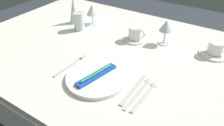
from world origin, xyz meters
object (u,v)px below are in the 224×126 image
dinner_plate (97,78)px  coffee_cup_right (216,48)px  fork_outer (72,65)px  spoon_dessert (148,93)px  drink_tumbler (79,21)px  napkin_folded (74,10)px  coffee_cup_left (135,33)px  spoon_soup (142,89)px  wine_glass_left (166,27)px  toothbrush_package (97,75)px  dinner_knife (133,90)px  wine_glass_centre (92,11)px

dinner_plate → coffee_cup_right: coffee_cup_right is taller
fork_outer → spoon_dessert: bearing=2.4°
drink_tumbler → napkin_folded: (-0.09, 0.06, 0.03)m
coffee_cup_left → coffee_cup_right: bearing=10.5°
spoon_soup → napkin_folded: bearing=151.5°
spoon_soup → wine_glass_left: wine_glass_left is taller
toothbrush_package → wine_glass_left: bearing=75.0°
coffee_cup_right → fork_outer: bearing=-140.1°
spoon_soup → coffee_cup_left: coffee_cup_left is taller
dinner_knife → spoon_soup: 0.04m
coffee_cup_right → spoon_dessert: bearing=-110.0°
coffee_cup_left → wine_glass_left: 0.17m
fork_outer → dinner_plate: bearing=-8.9°
toothbrush_package → coffee_cup_right: bearing=51.7°
fork_outer → coffee_cup_right: bearing=39.9°
spoon_dessert → coffee_cup_right: bearing=70.0°
dinner_plate → wine_glass_left: bearing=75.0°
dinner_knife → napkin_folded: 0.76m
wine_glass_centre → napkin_folded: (-0.11, -0.05, -0.00)m
toothbrush_package → spoon_soup: toothbrush_package is taller
toothbrush_package → napkin_folded: bearing=139.5°
dinner_knife → wine_glass_centre: wine_glass_centre is taller
spoon_soup → coffee_cup_left: (-0.22, 0.37, 0.04)m
toothbrush_package → coffee_cup_left: (-0.03, 0.41, 0.02)m
dinner_plate → coffee_cup_left: size_ratio=2.72×
toothbrush_package → coffee_cup_right: coffee_cup_right is taller
spoon_soup → wine_glass_centre: (-0.56, 0.42, 0.09)m
fork_outer → spoon_dessert: spoon_dessert is taller
coffee_cup_left → coffee_cup_right: coffee_cup_left is taller
wine_glass_left → drink_tumbler: size_ratio=1.27×
fork_outer → toothbrush_package: bearing=-8.9°
wine_glass_centre → dinner_plate: bearing=-51.2°
toothbrush_package → fork_outer: size_ratio=0.99×
wine_glass_left → drink_tumbler: 0.53m
coffee_cup_right → drink_tumbler: bearing=-169.6°
fork_outer → coffee_cup_right: size_ratio=2.21×
toothbrush_package → wine_glass_left: 0.49m
wine_glass_centre → wine_glass_left: size_ratio=0.93×
dinner_knife → wine_glass_left: 0.45m
toothbrush_package → wine_glass_centre: 0.60m
dinner_plate → napkin_folded: size_ratio=1.51×
napkin_folded → wine_glass_centre: bearing=23.8°
fork_outer → wine_glass_centre: (-0.20, 0.44, 0.09)m
wine_glass_centre → drink_tumbler: (-0.02, -0.11, -0.04)m
dinner_plate → toothbrush_package: 0.02m
spoon_soup → spoon_dessert: bearing=-5.5°
dinner_plate → napkin_folded: napkin_folded is taller
dinner_plate → wine_glass_centre: size_ratio=2.05×
dinner_plate → coffee_cup_left: coffee_cup_left is taller
coffee_cup_left → wine_glass_centre: bearing=171.7°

